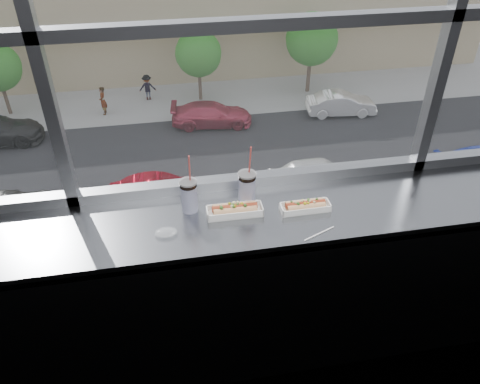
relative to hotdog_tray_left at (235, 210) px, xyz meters
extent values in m
plane|color=black|center=(0.16, 0.26, -0.58)|extent=(6.00, 0.00, 6.00)
cube|color=gray|center=(0.16, -0.01, -0.06)|extent=(6.00, 0.55, 0.06)
cube|color=gray|center=(0.16, -0.27, -0.58)|extent=(6.00, 0.04, 1.04)
cube|color=white|center=(0.00, 0.00, -0.03)|extent=(0.30, 0.10, 0.01)
cube|color=white|center=(0.00, 0.00, -0.01)|extent=(0.30, 0.10, 0.04)
cylinder|color=tan|center=(0.00, 0.00, 0.00)|extent=(0.23, 0.05, 0.05)
cylinder|color=maroon|center=(0.00, 0.00, 0.02)|extent=(0.24, 0.04, 0.03)
cube|color=white|center=(0.37, -0.03, -0.03)|extent=(0.27, 0.09, 0.01)
cube|color=white|center=(0.37, -0.03, -0.01)|extent=(0.27, 0.09, 0.04)
cylinder|color=tan|center=(0.37, -0.03, 0.00)|extent=(0.20, 0.05, 0.04)
cylinder|color=maroon|center=(0.37, -0.03, 0.01)|extent=(0.21, 0.03, 0.03)
cylinder|color=white|center=(-0.23, 0.08, 0.06)|extent=(0.09, 0.09, 0.18)
cylinder|color=black|center=(-0.23, 0.08, 0.14)|extent=(0.09, 0.09, 0.02)
cylinder|color=silver|center=(-0.23, 0.08, 0.15)|extent=(0.10, 0.10, 0.01)
cylinder|color=#CD413B|center=(-0.22, 0.08, 0.23)|extent=(0.01, 0.05, 0.18)
cylinder|color=white|center=(0.08, 0.09, 0.06)|extent=(0.09, 0.09, 0.18)
cylinder|color=black|center=(0.08, 0.09, 0.14)|extent=(0.09, 0.09, 0.02)
cylinder|color=silver|center=(0.08, 0.09, 0.16)|extent=(0.10, 0.10, 0.01)
cylinder|color=#CD413B|center=(0.09, 0.08, 0.24)|extent=(0.01, 0.05, 0.19)
cylinder|color=white|center=(0.39, -0.23, -0.03)|extent=(0.18, 0.08, 0.01)
ellipsoid|color=silver|center=(-0.36, -0.10, -0.02)|extent=(0.11, 0.08, 0.03)
plane|color=gray|center=(0.16, 43.76, -12.13)|extent=(120.00, 120.00, 0.00)
cube|color=gray|center=(0.16, 7.26, -12.11)|extent=(50.00, 14.00, 0.04)
cube|color=black|center=(0.16, 20.26, -12.10)|extent=(80.00, 10.00, 0.06)
cube|color=gray|center=(0.16, 28.26, -12.11)|extent=(80.00, 6.00, 0.04)
cube|color=tan|center=(0.16, 38.26, -8.13)|extent=(50.00, 14.00, 8.00)
imported|color=white|center=(6.95, 16.26, -10.92)|extent=(3.09, 6.98, 2.30)
imported|color=white|center=(11.08, 24.26, -11.10)|extent=(3.04, 6.07, 1.95)
imported|color=#BA2E47|center=(2.68, 24.26, -11.12)|extent=(3.01, 5.96, 1.91)
imported|color=#3A3939|center=(-7.80, 16.26, -11.04)|extent=(3.25, 6.41, 2.05)
imported|color=#9A0011|center=(-0.81, 16.26, -11.04)|extent=(2.67, 6.24, 2.07)
imported|color=#66605B|center=(-4.00, 27.10, -10.99)|extent=(0.74, 0.98, 2.21)
imported|color=#66605B|center=(-1.13, 28.89, -11.04)|extent=(0.93, 0.70, 2.10)
cylinder|color=#47382B|center=(-10.10, 28.26, -11.01)|extent=(0.22, 0.22, 2.24)
cylinder|color=#47382B|center=(2.42, 28.26, -10.98)|extent=(0.23, 0.23, 2.30)
sphere|color=#34872A|center=(2.42, 28.26, -8.88)|extent=(3.06, 3.06, 3.06)
cylinder|color=#47382B|center=(10.10, 28.26, -10.80)|extent=(0.27, 0.27, 2.65)
sphere|color=#34872A|center=(10.10, 28.26, -8.37)|extent=(3.54, 3.54, 3.54)
camera|label=1|loc=(-0.32, -1.91, 1.49)|focal=35.00mm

